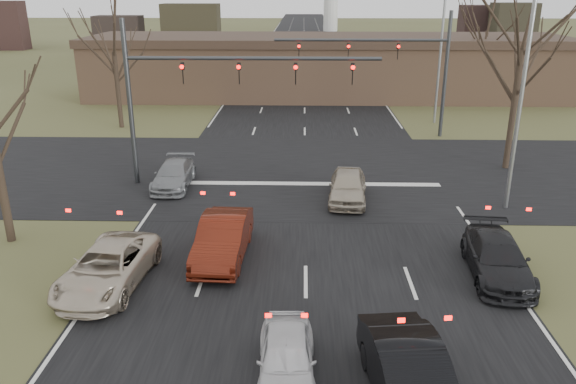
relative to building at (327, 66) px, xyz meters
The scene contains 17 objects.
ground 38.15m from the building, 93.01° to the right, with size 360.00×360.00×0.00m, color #4C4C28.
road_main 22.25m from the building, 95.19° to the left, with size 14.00×300.00×0.02m, color black.
road_cross 23.24m from the building, 94.97° to the right, with size 200.00×14.00×0.02m, color black.
building is the anchor object (origin of this frame).
mast_arm_near 26.14m from the building, 106.13° to the right, with size 12.12×0.24×8.00m.
mast_arm_far 15.75m from the building, 74.42° to the right, with size 11.12×0.24×8.00m.
streetlight_right_near 28.97m from the building, 76.31° to the right, with size 2.34×0.25×10.00m.
streetlight_right_far 13.53m from the building, 56.35° to the right, with size 2.34×0.25×10.00m.
tree_left_far 20.39m from the building, 139.09° to the right, with size 5.70×5.70×9.50m.
tree_right_far 14.01m from the building, 12.99° to the right, with size 5.40×5.40×9.00m.
car_silver_suv 36.48m from the building, 103.50° to the right, with size 2.25×4.88×1.36m, color beige.
car_white_sedan 40.09m from the building, 93.58° to the right, with size 1.45×3.60×1.23m, color silver.
car_black_hatch 40.88m from the building, 89.42° to the right, with size 1.62×4.64×1.53m, color black.
car_charcoal_sedan 34.73m from the building, 82.54° to the right, with size 1.86×4.57×1.33m, color black.
car_grey_ahead 26.96m from the building, 108.43° to the right, with size 1.71×4.21×1.22m, color gray.
car_red_ahead 33.69m from the building, 98.55° to the right, with size 1.63×4.67×1.54m, color #52170B.
car_silver_ahead 27.32m from the building, 90.10° to the right, with size 1.67×4.16×1.42m, color #ADA18C.
Camera 1 is at (-0.15, -13.67, 9.28)m, focal length 35.00 mm.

